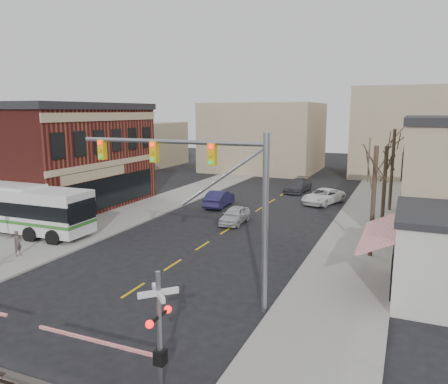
{
  "coord_description": "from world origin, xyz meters",
  "views": [
    {
      "loc": [
        12.27,
        -15.22,
        8.89
      ],
      "look_at": [
        0.97,
        11.41,
        3.5
      ],
      "focal_mm": 35.0,
      "sensor_mm": 36.0,
      "label": 1
    }
  ],
  "objects_px": {
    "transit_bus": "(9,207)",
    "car_b": "(219,199)",
    "car_c": "(323,196)",
    "car_a": "(235,215)",
    "pedestrian_near": "(18,243)",
    "car_d": "(298,185)",
    "traffic_signal_mast": "(209,182)",
    "rr_crossing_east": "(148,330)",
    "pedestrian_far": "(55,220)"
  },
  "relations": [
    {
      "from": "transit_bus",
      "to": "car_b",
      "type": "relative_size",
      "value": 2.87
    },
    {
      "from": "car_b",
      "to": "car_c",
      "type": "xyz_separation_m",
      "value": [
        8.75,
        5.2,
        -0.05
      ]
    },
    {
      "from": "car_a",
      "to": "car_c",
      "type": "height_order",
      "value": "car_c"
    },
    {
      "from": "pedestrian_near",
      "to": "car_d",
      "type": "bearing_deg",
      "value": -22.75
    },
    {
      "from": "traffic_signal_mast",
      "to": "car_b",
      "type": "xyz_separation_m",
      "value": [
        -7.92,
        19.25,
        -4.95
      ]
    },
    {
      "from": "rr_crossing_east",
      "to": "car_d",
      "type": "relative_size",
      "value": 1.1
    },
    {
      "from": "car_a",
      "to": "pedestrian_far",
      "type": "height_order",
      "value": "pedestrian_far"
    },
    {
      "from": "car_b",
      "to": "pedestrian_near",
      "type": "bearing_deg",
      "value": 68.8
    },
    {
      "from": "car_d",
      "to": "pedestrian_near",
      "type": "height_order",
      "value": "pedestrian_near"
    },
    {
      "from": "car_a",
      "to": "traffic_signal_mast",
      "type": "bearing_deg",
      "value": -74.73
    },
    {
      "from": "car_a",
      "to": "car_c",
      "type": "distance_m",
      "value": 11.6
    },
    {
      "from": "rr_crossing_east",
      "to": "pedestrian_far",
      "type": "distance_m",
      "value": 20.79
    },
    {
      "from": "car_c",
      "to": "pedestrian_near",
      "type": "xyz_separation_m",
      "value": [
        -14.32,
        -23.32,
        0.19
      ]
    },
    {
      "from": "car_c",
      "to": "pedestrian_far",
      "type": "height_order",
      "value": "pedestrian_far"
    },
    {
      "from": "rr_crossing_east",
      "to": "car_c",
      "type": "bearing_deg",
      "value": 90.07
    },
    {
      "from": "traffic_signal_mast",
      "to": "car_d",
      "type": "xyz_separation_m",
      "value": [
        -2.91,
        29.65,
        -4.98
      ]
    },
    {
      "from": "car_c",
      "to": "traffic_signal_mast",
      "type": "bearing_deg",
      "value": -72.64
    },
    {
      "from": "pedestrian_far",
      "to": "pedestrian_near",
      "type": "bearing_deg",
      "value": -134.03
    },
    {
      "from": "rr_crossing_east",
      "to": "car_b",
      "type": "xyz_separation_m",
      "value": [
        -8.79,
        25.82,
        -1.2
      ]
    },
    {
      "from": "transit_bus",
      "to": "traffic_signal_mast",
      "type": "relative_size",
      "value": 1.4
    },
    {
      "from": "traffic_signal_mast",
      "to": "pedestrian_near",
      "type": "bearing_deg",
      "value": 175.23
    },
    {
      "from": "traffic_signal_mast",
      "to": "car_a",
      "type": "distance_m",
      "value": 15.53
    },
    {
      "from": "car_d",
      "to": "car_a",
      "type": "bearing_deg",
      "value": -89.93
    },
    {
      "from": "car_d",
      "to": "pedestrian_far",
      "type": "distance_m",
      "value": 26.52
    },
    {
      "from": "car_a",
      "to": "car_d",
      "type": "relative_size",
      "value": 0.78
    },
    {
      "from": "transit_bus",
      "to": "car_d",
      "type": "xyz_separation_m",
      "value": [
        15.69,
        24.57,
        -1.2
      ]
    },
    {
      "from": "car_c",
      "to": "pedestrian_near",
      "type": "distance_m",
      "value": 27.36
    },
    {
      "from": "car_d",
      "to": "pedestrian_far",
      "type": "bearing_deg",
      "value": -113.02
    },
    {
      "from": "rr_crossing_east",
      "to": "car_a",
      "type": "bearing_deg",
      "value": 104.07
    },
    {
      "from": "car_a",
      "to": "rr_crossing_east",
      "type": "bearing_deg",
      "value": -77.71
    },
    {
      "from": "car_a",
      "to": "pedestrian_far",
      "type": "distance_m",
      "value": 13.58
    },
    {
      "from": "car_a",
      "to": "pedestrian_near",
      "type": "distance_m",
      "value": 15.85
    },
    {
      "from": "car_c",
      "to": "car_b",
      "type": "bearing_deg",
      "value": -129.98
    },
    {
      "from": "car_d",
      "to": "transit_bus",
      "type": "bearing_deg",
      "value": -117.37
    },
    {
      "from": "car_a",
      "to": "pedestrian_near",
      "type": "height_order",
      "value": "pedestrian_near"
    },
    {
      "from": "car_d",
      "to": "pedestrian_far",
      "type": "relative_size",
      "value": 3.06
    },
    {
      "from": "car_b",
      "to": "car_c",
      "type": "bearing_deg",
      "value": -153.38
    },
    {
      "from": "rr_crossing_east",
      "to": "car_d",
      "type": "height_order",
      "value": "rr_crossing_east"
    },
    {
      "from": "car_b",
      "to": "car_d",
      "type": "distance_m",
      "value": 11.55
    },
    {
      "from": "transit_bus",
      "to": "car_d",
      "type": "distance_m",
      "value": 29.18
    },
    {
      "from": "car_b",
      "to": "traffic_signal_mast",
      "type": "bearing_deg",
      "value": 108.27
    },
    {
      "from": "traffic_signal_mast",
      "to": "pedestrian_near",
      "type": "distance_m",
      "value": 14.37
    },
    {
      "from": "car_c",
      "to": "pedestrian_near",
      "type": "relative_size",
      "value": 3.26
    },
    {
      "from": "car_c",
      "to": "pedestrian_near",
      "type": "height_order",
      "value": "pedestrian_near"
    },
    {
      "from": "transit_bus",
      "to": "pedestrian_near",
      "type": "height_order",
      "value": "transit_bus"
    },
    {
      "from": "rr_crossing_east",
      "to": "car_c",
      "type": "height_order",
      "value": "rr_crossing_east"
    },
    {
      "from": "traffic_signal_mast",
      "to": "pedestrian_far",
      "type": "bearing_deg",
      "value": 157.88
    },
    {
      "from": "car_d",
      "to": "car_b",
      "type": "bearing_deg",
      "value": -110.55
    },
    {
      "from": "transit_bus",
      "to": "pedestrian_near",
      "type": "bearing_deg",
      "value": -37.72
    },
    {
      "from": "car_c",
      "to": "pedestrian_far",
      "type": "relative_size",
      "value": 3.12
    }
  ]
}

